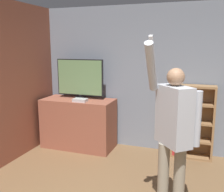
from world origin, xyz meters
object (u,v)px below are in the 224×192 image
Objects in this scene: game_console at (80,100)px; person at (173,130)px; television at (80,78)px; bookshelf at (189,122)px.

game_console is 2.30m from person.
television reaches higher than game_console.
television is 2.60m from person.
person is (1.82, -1.40, 0.07)m from game_console.
television reaches higher than bookshelf.
television is at bearing -176.67° from bookshelf.
game_console is 0.19× the size of bookshelf.
person is at bearing -37.65° from game_console.
person is at bearing -92.75° from bookshelf.
bookshelf is 0.63× the size of person.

